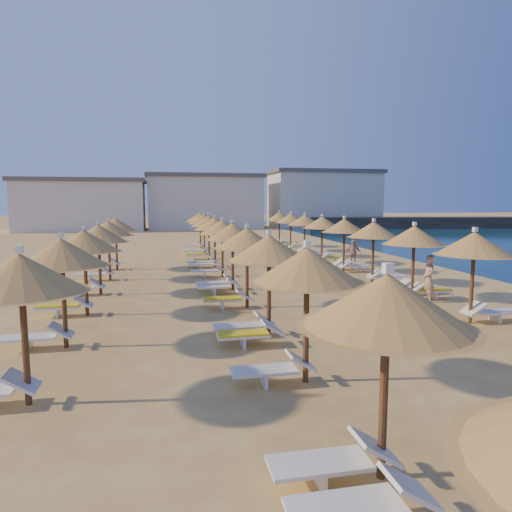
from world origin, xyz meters
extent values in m
plane|color=#E0BD62|center=(0.00, 0.00, 0.00)|extent=(220.00, 220.00, 0.00)
cube|color=black|center=(28.95, 41.02, 0.75)|extent=(30.26, 8.65, 1.50)
cube|color=beige|center=(-15.43, 44.91, 3.00)|extent=(15.00, 8.00, 6.00)
cube|color=#59514C|center=(-15.43, 44.91, 6.25)|extent=(15.60, 8.48, 0.50)
cube|color=beige|center=(0.08, 47.05, 3.40)|extent=(15.00, 8.00, 6.80)
cube|color=#59514C|center=(0.08, 47.05, 7.05)|extent=(15.60, 8.48, 0.50)
cube|color=beige|center=(17.44, 47.59, 3.80)|extent=(15.00, 8.00, 7.60)
cube|color=#59514C|center=(17.44, 47.59, 7.85)|extent=(15.60, 8.48, 0.50)
cylinder|color=brown|center=(3.74, -3.78, 1.19)|extent=(0.12, 0.12, 2.39)
cone|color=#AD7F32|center=(3.74, -3.78, 2.49)|extent=(2.23, 2.23, 0.71)
cone|color=#AD7F32|center=(3.74, -3.78, 2.20)|extent=(2.41, 2.41, 0.12)
cube|color=white|center=(3.74, -3.78, 2.92)|extent=(0.12, 0.12, 0.14)
cylinder|color=brown|center=(3.74, -0.37, 1.19)|extent=(0.12, 0.12, 2.39)
cone|color=#AD7F32|center=(3.74, -0.37, 2.49)|extent=(2.23, 2.23, 0.71)
cone|color=#AD7F32|center=(3.74, -0.37, 2.20)|extent=(2.41, 2.41, 0.12)
cube|color=white|center=(3.74, -0.37, 2.92)|extent=(0.12, 0.12, 0.14)
cylinder|color=brown|center=(3.74, 3.04, 1.19)|extent=(0.12, 0.12, 2.39)
cone|color=#AD7F32|center=(3.74, 3.04, 2.49)|extent=(2.23, 2.23, 0.71)
cone|color=#AD7F32|center=(3.74, 3.04, 2.20)|extent=(2.41, 2.41, 0.12)
cube|color=white|center=(3.74, 3.04, 2.92)|extent=(0.12, 0.12, 0.14)
cylinder|color=brown|center=(3.74, 6.45, 1.19)|extent=(0.12, 0.12, 2.39)
cone|color=#AD7F32|center=(3.74, 6.45, 2.49)|extent=(2.23, 2.23, 0.71)
cone|color=#AD7F32|center=(3.74, 6.45, 2.20)|extent=(2.41, 2.41, 0.12)
cube|color=white|center=(3.74, 6.45, 2.92)|extent=(0.12, 0.12, 0.14)
cylinder|color=brown|center=(3.74, 9.86, 1.19)|extent=(0.12, 0.12, 2.39)
cone|color=#AD7F32|center=(3.74, 9.86, 2.49)|extent=(2.23, 2.23, 0.71)
cone|color=#AD7F32|center=(3.74, 9.86, 2.20)|extent=(2.41, 2.41, 0.12)
cube|color=white|center=(3.74, 9.86, 2.92)|extent=(0.12, 0.12, 0.14)
cylinder|color=brown|center=(3.74, 13.27, 1.19)|extent=(0.12, 0.12, 2.39)
cone|color=#AD7F32|center=(3.74, 13.27, 2.49)|extent=(2.23, 2.23, 0.71)
cone|color=#AD7F32|center=(3.74, 13.27, 2.20)|extent=(2.41, 2.41, 0.12)
cube|color=white|center=(3.74, 13.27, 2.92)|extent=(0.12, 0.12, 0.14)
cylinder|color=brown|center=(3.74, 16.69, 1.19)|extent=(0.12, 0.12, 2.39)
cone|color=#AD7F32|center=(3.74, 16.69, 2.49)|extent=(2.23, 2.23, 0.71)
cone|color=#AD7F32|center=(3.74, 16.69, 2.20)|extent=(2.41, 2.41, 0.12)
cube|color=white|center=(3.74, 16.69, 2.92)|extent=(0.12, 0.12, 0.14)
cylinder|color=brown|center=(3.74, 20.10, 1.19)|extent=(0.12, 0.12, 2.39)
cone|color=#AD7F32|center=(3.74, 20.10, 2.49)|extent=(2.23, 2.23, 0.71)
cone|color=#AD7F32|center=(3.74, 20.10, 2.20)|extent=(2.41, 2.41, 0.12)
cube|color=white|center=(3.74, 20.10, 2.92)|extent=(0.12, 0.12, 0.14)
cylinder|color=brown|center=(-2.69, -10.60, 1.19)|extent=(0.12, 0.12, 2.39)
cone|color=#AD7F32|center=(-2.69, -10.60, 2.49)|extent=(2.23, 2.23, 0.71)
cone|color=#AD7F32|center=(-2.69, -10.60, 2.20)|extent=(2.41, 2.41, 0.12)
cube|color=white|center=(-2.69, -10.60, 2.92)|extent=(0.12, 0.12, 0.14)
cylinder|color=brown|center=(-2.69, -7.19, 1.19)|extent=(0.12, 0.12, 2.39)
cone|color=#AD7F32|center=(-2.69, -7.19, 2.49)|extent=(2.23, 2.23, 0.71)
cone|color=#AD7F32|center=(-2.69, -7.19, 2.20)|extent=(2.41, 2.41, 0.12)
cube|color=white|center=(-2.69, -7.19, 2.92)|extent=(0.12, 0.12, 0.14)
cylinder|color=brown|center=(-2.69, -3.78, 1.19)|extent=(0.12, 0.12, 2.39)
cone|color=#AD7F32|center=(-2.69, -3.78, 2.49)|extent=(2.23, 2.23, 0.71)
cone|color=#AD7F32|center=(-2.69, -3.78, 2.20)|extent=(2.41, 2.41, 0.12)
cube|color=white|center=(-2.69, -3.78, 2.92)|extent=(0.12, 0.12, 0.14)
cylinder|color=brown|center=(-2.69, -0.37, 1.19)|extent=(0.12, 0.12, 2.39)
cone|color=#AD7F32|center=(-2.69, -0.37, 2.49)|extent=(2.23, 2.23, 0.71)
cone|color=#AD7F32|center=(-2.69, -0.37, 2.20)|extent=(2.41, 2.41, 0.12)
cube|color=white|center=(-2.69, -0.37, 2.92)|extent=(0.12, 0.12, 0.14)
cylinder|color=brown|center=(-2.69, 3.04, 1.19)|extent=(0.12, 0.12, 2.39)
cone|color=#AD7F32|center=(-2.69, 3.04, 2.49)|extent=(2.23, 2.23, 0.71)
cone|color=#AD7F32|center=(-2.69, 3.04, 2.20)|extent=(2.41, 2.41, 0.12)
cube|color=white|center=(-2.69, 3.04, 2.92)|extent=(0.12, 0.12, 0.14)
cylinder|color=brown|center=(-2.69, 6.45, 1.19)|extent=(0.12, 0.12, 2.39)
cone|color=#AD7F32|center=(-2.69, 6.45, 2.49)|extent=(2.23, 2.23, 0.71)
cone|color=#AD7F32|center=(-2.69, 6.45, 2.20)|extent=(2.41, 2.41, 0.12)
cube|color=white|center=(-2.69, 6.45, 2.92)|extent=(0.12, 0.12, 0.14)
cylinder|color=brown|center=(-2.69, 9.86, 1.19)|extent=(0.12, 0.12, 2.39)
cone|color=#AD7F32|center=(-2.69, 9.86, 2.49)|extent=(2.23, 2.23, 0.71)
cone|color=#AD7F32|center=(-2.69, 9.86, 2.20)|extent=(2.41, 2.41, 0.12)
cube|color=white|center=(-2.69, 9.86, 2.92)|extent=(0.12, 0.12, 0.14)
cylinder|color=brown|center=(-2.69, 13.27, 1.19)|extent=(0.12, 0.12, 2.39)
cone|color=#AD7F32|center=(-2.69, 13.27, 2.49)|extent=(2.23, 2.23, 0.71)
cone|color=#AD7F32|center=(-2.69, 13.27, 2.20)|extent=(2.41, 2.41, 0.12)
cube|color=white|center=(-2.69, 13.27, 2.92)|extent=(0.12, 0.12, 0.14)
cylinder|color=brown|center=(-2.69, 16.69, 1.19)|extent=(0.12, 0.12, 2.39)
cone|color=#AD7F32|center=(-2.69, 16.69, 2.49)|extent=(2.23, 2.23, 0.71)
cone|color=#AD7F32|center=(-2.69, 16.69, 2.20)|extent=(2.41, 2.41, 0.12)
cube|color=white|center=(-2.69, 16.69, 2.92)|extent=(0.12, 0.12, 0.14)
cylinder|color=brown|center=(-2.69, 20.10, 1.19)|extent=(0.12, 0.12, 2.39)
cone|color=#AD7F32|center=(-2.69, 20.10, 2.49)|extent=(2.23, 2.23, 0.71)
cone|color=#AD7F32|center=(-2.69, 20.10, 2.20)|extent=(2.41, 2.41, 0.12)
cube|color=white|center=(-2.69, 20.10, 2.92)|extent=(0.12, 0.12, 0.14)
cylinder|color=brown|center=(-8.11, -7.19, 1.19)|extent=(0.12, 0.12, 2.39)
cone|color=#AD7F32|center=(-8.11, -7.19, 2.49)|extent=(2.23, 2.23, 0.71)
cone|color=#AD7F32|center=(-8.11, -7.19, 2.20)|extent=(2.41, 2.41, 0.12)
cube|color=white|center=(-8.11, -7.19, 2.92)|extent=(0.12, 0.12, 0.14)
cylinder|color=brown|center=(-8.11, -3.78, 1.19)|extent=(0.12, 0.12, 2.39)
cone|color=#AD7F32|center=(-8.11, -3.78, 2.49)|extent=(2.23, 2.23, 0.71)
cone|color=#AD7F32|center=(-8.11, -3.78, 2.20)|extent=(2.41, 2.41, 0.12)
cube|color=white|center=(-8.11, -3.78, 2.92)|extent=(0.12, 0.12, 0.14)
cylinder|color=brown|center=(-8.11, -0.37, 1.19)|extent=(0.12, 0.12, 2.39)
cone|color=#AD7F32|center=(-8.11, -0.37, 2.49)|extent=(2.23, 2.23, 0.71)
cone|color=#AD7F32|center=(-8.11, -0.37, 2.20)|extent=(2.41, 2.41, 0.12)
cube|color=white|center=(-8.11, -0.37, 2.92)|extent=(0.12, 0.12, 0.14)
cylinder|color=brown|center=(-8.11, 3.04, 1.19)|extent=(0.12, 0.12, 2.39)
cone|color=#AD7F32|center=(-8.11, 3.04, 2.49)|extent=(2.23, 2.23, 0.71)
cone|color=#AD7F32|center=(-8.11, 3.04, 2.20)|extent=(2.41, 2.41, 0.12)
cube|color=white|center=(-8.11, 3.04, 2.92)|extent=(0.12, 0.12, 0.14)
cylinder|color=brown|center=(-8.11, 6.45, 1.19)|extent=(0.12, 0.12, 2.39)
cone|color=#AD7F32|center=(-8.11, 6.45, 2.49)|extent=(2.23, 2.23, 0.71)
cone|color=#AD7F32|center=(-8.11, 6.45, 2.20)|extent=(2.41, 2.41, 0.12)
cube|color=white|center=(-8.11, 6.45, 2.92)|extent=(0.12, 0.12, 0.14)
cylinder|color=brown|center=(-8.11, 9.86, 1.19)|extent=(0.12, 0.12, 2.39)
cone|color=#AD7F32|center=(-8.11, 9.86, 2.49)|extent=(2.23, 2.23, 0.71)
cone|color=#AD7F32|center=(-8.11, 9.86, 2.20)|extent=(2.41, 2.41, 0.12)
cube|color=white|center=(-8.11, 9.86, 2.92)|extent=(0.12, 0.12, 0.14)
cube|color=white|center=(-3.59, -10.60, 0.32)|extent=(1.37, 0.59, 0.06)
cube|color=white|center=(-3.59, -10.60, 0.16)|extent=(0.06, 0.53, 0.32)
cube|color=white|center=(-2.79, -10.60, 0.46)|extent=(0.58, 0.59, 0.40)
cube|color=white|center=(-3.59, -11.50, 0.32)|extent=(1.37, 0.59, 0.06)
cube|color=white|center=(-2.79, -11.50, 0.46)|extent=(0.58, 0.59, 0.40)
cube|color=white|center=(-3.59, -7.19, 0.32)|extent=(1.37, 0.59, 0.06)
cube|color=white|center=(-3.59, -7.19, 0.16)|extent=(0.06, 0.53, 0.32)
cube|color=white|center=(-2.79, -7.19, 0.46)|extent=(0.58, 0.59, 0.40)
cube|color=white|center=(4.64, -3.78, 0.32)|extent=(1.37, 0.59, 0.06)
cube|color=white|center=(4.64, -3.78, 0.16)|extent=(0.06, 0.53, 0.32)
cube|color=white|center=(3.84, -3.78, 0.46)|extent=(0.58, 0.59, 0.40)
cube|color=white|center=(-3.59, -3.78, 0.32)|extent=(1.37, 0.59, 0.06)
cube|color=white|center=(-3.59, -3.78, 0.16)|extent=(0.06, 0.53, 0.32)
cube|color=white|center=(-2.79, -3.78, 0.46)|extent=(0.58, 0.59, 0.40)
cube|color=white|center=(-3.59, -4.68, 0.32)|extent=(1.37, 0.59, 0.06)
cube|color=white|center=(-3.59, -4.68, 0.16)|extent=(0.06, 0.53, 0.32)
cube|color=white|center=(-2.79, -4.68, 0.46)|extent=(0.58, 0.59, 0.40)
cube|color=yellow|center=(-3.59, -4.68, 0.38)|extent=(1.31, 0.54, 0.05)
cube|color=white|center=(4.64, -0.37, 0.32)|extent=(1.37, 0.59, 0.06)
cube|color=white|center=(4.64, -0.37, 0.16)|extent=(0.06, 0.53, 0.32)
cube|color=white|center=(3.84, -0.37, 0.46)|extent=(0.58, 0.59, 0.40)
cube|color=yellow|center=(4.64, -0.37, 0.38)|extent=(1.31, 0.54, 0.05)
cube|color=white|center=(4.64, 0.53, 0.32)|extent=(1.37, 0.59, 0.06)
cube|color=white|center=(4.64, 0.53, 0.16)|extent=(0.06, 0.53, 0.32)
cube|color=white|center=(3.84, 0.53, 0.46)|extent=(0.58, 0.59, 0.40)
cube|color=white|center=(-3.59, -0.37, 0.32)|extent=(1.37, 0.59, 0.06)
cube|color=white|center=(-3.59, -0.37, 0.16)|extent=(0.06, 0.53, 0.32)
cube|color=white|center=(-2.79, -0.37, 0.46)|extent=(0.58, 0.59, 0.40)
cube|color=yellow|center=(-3.59, -0.37, 0.38)|extent=(1.31, 0.54, 0.05)
cube|color=white|center=(4.64, 3.04, 0.32)|extent=(1.37, 0.59, 0.06)
cube|color=white|center=(4.64, 3.04, 0.16)|extent=(0.06, 0.53, 0.32)
cube|color=white|center=(3.84, 3.04, 0.46)|extent=(0.58, 0.59, 0.40)
cube|color=white|center=(-3.59, 3.04, 0.32)|extent=(1.37, 0.59, 0.06)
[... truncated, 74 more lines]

